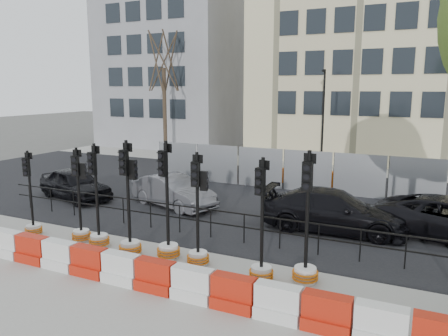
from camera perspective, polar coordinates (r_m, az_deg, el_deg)
The scene contains 22 objects.
ground at distance 13.77m, azimuth -4.05°, elevation -10.64°, with size 120.00×120.00×0.00m, color #51514C.
sidewalk_near at distance 11.47m, azimuth -11.68°, elevation -15.31°, with size 40.00×6.00×0.02m, color gray.
road at distance 19.87m, azimuth 5.91°, elevation -3.96°, with size 40.00×14.00×0.03m, color black.
sidewalk_far at distance 28.33m, azimuth 12.01°, elevation 0.22°, with size 40.00×4.00×0.02m, color gray.
building_grey at distance 38.95m, azimuth -6.36°, elevation 13.45°, with size 11.00×9.06×14.00m.
building_cream at distance 33.68m, azimuth 18.57°, elevation 16.88°, with size 15.00×10.06×18.00m.
kerb_railing at distance 14.54m, azimuth -1.75°, elevation -6.59°, with size 18.00×0.04×1.00m.
heras_fencing at distance 22.38m, azimuth 7.09°, elevation -0.51°, with size 14.33×1.72×2.00m.
lamp_post_far at distance 26.85m, azimuth 12.80°, elevation 6.54°, with size 0.12×0.56×6.00m.
tree_bare_far at distance 31.86m, azimuth -7.90°, elevation 13.46°, with size 2.00×2.00×9.00m.
barrier_row at distance 11.46m, azimuth -11.13°, elevation -13.34°, with size 16.75×0.50×0.80m.
traffic_signal_a at distance 16.21m, azimuth -23.74°, elevation -6.01°, with size 0.57×0.57×2.91m.
traffic_signal_b at distance 14.98m, azimuth -18.23°, elevation -6.41°, with size 0.61×0.61×3.10m.
traffic_signal_c at distance 14.32m, azimuth -16.12°, elevation -7.32°, with size 0.65×0.65×3.29m.
traffic_signal_d at distance 13.36m, azimuth -12.23°, elevation -7.76°, with size 0.68×0.68×3.47m.
traffic_signal_e at distance 12.96m, azimuth -7.36°, elevation -8.68°, with size 0.69×0.69×3.49m.
traffic_signal_f at distance 12.40m, azimuth -3.41°, elevation -9.27°, with size 0.64×0.64×3.24m.
traffic_signal_g at distance 11.49m, azimuth 4.88°, elevation -11.45°, with size 0.64×0.64×3.26m.
traffic_signal_h at distance 11.54m, azimuth 10.61°, elevation -11.29°, with size 0.68×0.68×3.45m.
car_a at distance 20.68m, azimuth -18.88°, elevation -1.97°, with size 4.36×2.69×1.39m, color black.
car_b at distance 18.41m, azimuth -6.65°, elevation -3.03°, with size 4.33×2.65×1.35m, color #505055.
car_c at distance 15.73m, azimuth 14.15°, elevation -5.44°, with size 5.10×2.27×1.45m, color black.
Camera 1 is at (6.35, -11.17, 4.96)m, focal length 35.00 mm.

